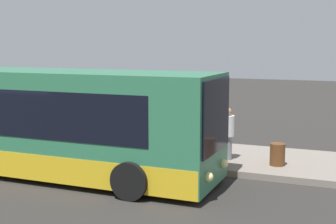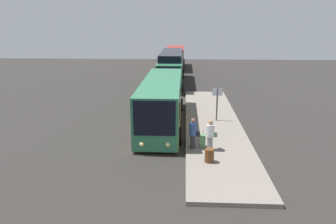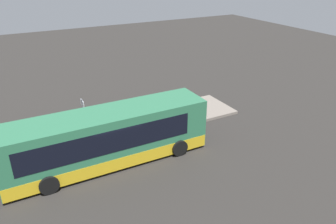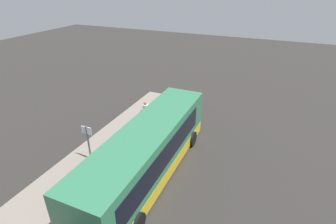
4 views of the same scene
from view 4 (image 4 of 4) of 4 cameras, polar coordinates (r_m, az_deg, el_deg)
ground at (r=14.93m, az=-3.69°, el=-13.04°), size 80.00×80.00×0.00m
platform at (r=16.41m, az=-14.47°, el=-9.36°), size 20.00×3.59×0.19m
bus_lead at (r=13.86m, az=-4.38°, el=-8.95°), size 11.05×2.70×2.98m
passenger_boarding at (r=18.53m, az=-2.78°, el=-0.42°), size 0.42×0.58×1.63m
passenger_waiting at (r=19.05m, az=-4.93°, el=0.23°), size 0.63×0.66×1.60m
suitcase at (r=18.82m, az=-4.48°, el=-1.88°), size 0.40×0.26×0.91m
sign_post at (r=15.43m, az=-17.05°, el=-5.58°), size 0.10×0.66×2.23m
trash_bin at (r=20.45m, az=-2.46°, el=0.64°), size 0.44×0.44×0.65m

